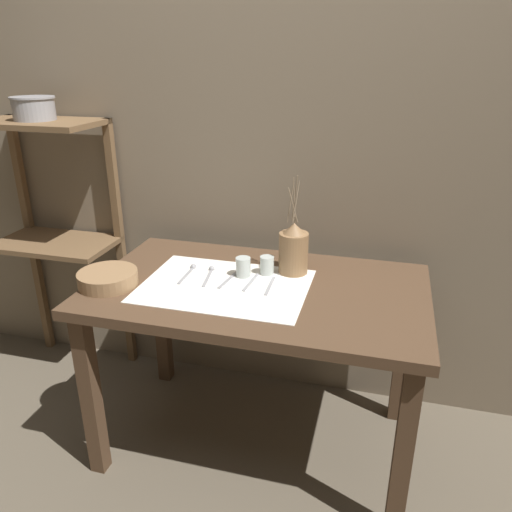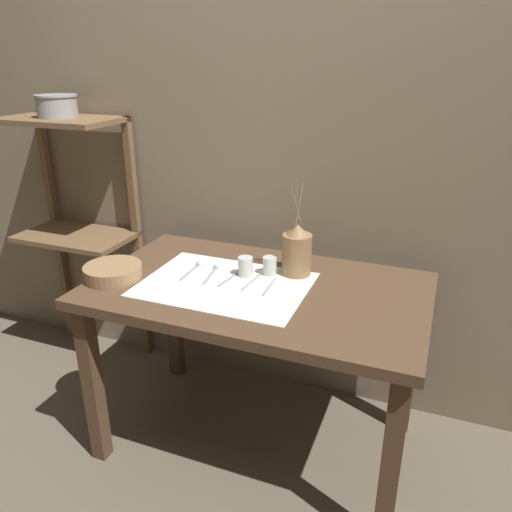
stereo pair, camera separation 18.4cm
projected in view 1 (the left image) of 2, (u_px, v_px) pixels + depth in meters
ground_plane at (257, 440)px, 2.16m from camera, size 12.00×12.00×0.00m
stone_wall_back at (287, 142)px, 2.14m from camera, size 7.00×0.06×2.40m
wooden_table at (258, 309)px, 1.92m from camera, size 1.26×0.75×0.74m
wooden_shelf_unit at (55, 204)px, 2.36m from camera, size 0.56×0.33×1.28m
linen_cloth at (225, 286)px, 1.88m from camera, size 0.62×0.45×0.00m
pitcher_with_flowers at (294, 250)px, 1.96m from camera, size 0.12×0.12×0.40m
wooden_bowl at (108, 278)px, 1.88m from camera, size 0.22×0.22×0.05m
glass_tumbler_near at (243, 267)px, 1.94m from camera, size 0.06×0.06×0.08m
glass_tumbler_far at (267, 265)px, 1.96m from camera, size 0.06×0.06×0.07m
spoon_inner at (191, 270)px, 2.00m from camera, size 0.02×0.17×0.02m
spoon_outer at (210, 272)px, 1.98m from camera, size 0.04×0.17×0.02m
knife_center at (228, 280)px, 1.92m from camera, size 0.03×0.16×0.00m
fork_outer at (251, 282)px, 1.90m from camera, size 0.02×0.16×0.00m
fork_inner at (270, 286)px, 1.87m from camera, size 0.02×0.16×0.00m
metal_pot_large at (34, 107)px, 2.16m from camera, size 0.19×0.19×0.10m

